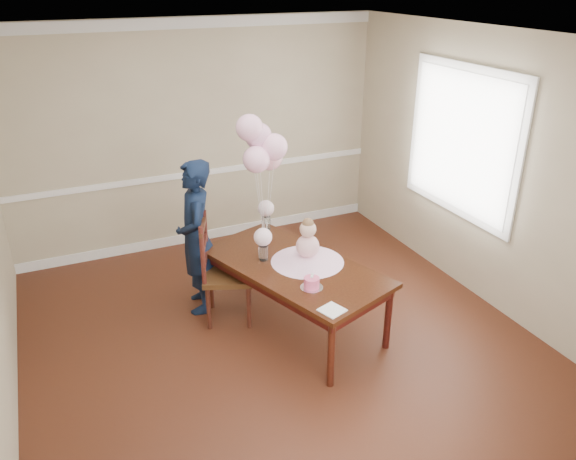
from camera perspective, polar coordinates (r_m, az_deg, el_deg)
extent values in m
cube|color=#36170D|center=(5.29, -0.44, -11.71)|extent=(4.50, 5.00, 0.00)
cube|color=white|center=(4.27, -0.56, 18.80)|extent=(4.50, 5.00, 0.02)
cube|color=tan|center=(6.85, -9.02, 9.34)|extent=(4.50, 0.02, 2.70)
cube|color=tan|center=(2.84, 21.14, -16.55)|extent=(4.50, 0.02, 2.70)
cube|color=tan|center=(5.83, 20.31, 5.30)|extent=(0.02, 5.00, 2.70)
cube|color=white|center=(6.98, -8.75, 5.76)|extent=(4.50, 0.02, 0.07)
cube|color=silver|center=(6.62, -9.77, 20.04)|extent=(4.50, 0.02, 0.12)
cube|color=white|center=(7.29, -8.33, -0.49)|extent=(4.50, 0.02, 0.12)
cube|color=white|center=(6.10, 17.25, 8.56)|extent=(0.02, 1.66, 1.56)
cube|color=silver|center=(6.09, 17.12, 8.54)|extent=(0.01, 1.50, 1.40)
cube|color=black|center=(5.21, 0.58, -3.75)|extent=(1.45, 2.00, 0.05)
cube|color=black|center=(5.25, 0.57, -4.40)|extent=(1.34, 1.89, 0.09)
cylinder|color=black|center=(4.69, 4.40, -12.46)|extent=(0.08, 0.08, 0.63)
cylinder|color=black|center=(5.18, 10.12, -8.79)|extent=(0.08, 0.08, 0.63)
cylinder|color=black|center=(5.73, -8.00, -5.06)|extent=(0.08, 0.08, 0.63)
cylinder|color=black|center=(6.14, -2.31, -2.67)|extent=(0.08, 0.08, 0.63)
cone|color=#FFBBE2|center=(5.24, 1.99, -2.78)|extent=(0.88, 0.88, 0.09)
sphere|color=pink|center=(5.18, 2.01, -1.64)|extent=(0.22, 0.22, 0.22)
sphere|color=#D1A690|center=(5.11, 2.03, 0.08)|extent=(0.15, 0.15, 0.15)
sphere|color=brown|center=(5.09, 2.04, 0.64)|extent=(0.11, 0.11, 0.11)
cylinder|color=silver|center=(4.84, 2.41, -5.85)|extent=(0.25, 0.25, 0.01)
cylinder|color=#F04C7F|center=(4.82, 2.42, -5.36)|extent=(0.17, 0.17, 0.09)
sphere|color=white|center=(4.79, 2.43, -4.75)|extent=(0.03, 0.03, 0.03)
sphere|color=silver|center=(4.81, 2.50, -4.56)|extent=(0.03, 0.03, 0.03)
cylinder|color=silver|center=(5.26, -2.53, -2.31)|extent=(0.12, 0.12, 0.14)
sphere|color=#FFD5DF|center=(5.19, -2.57, -0.72)|extent=(0.17, 0.17, 0.17)
cylinder|color=white|center=(5.88, -2.23, 0.76)|extent=(0.12, 0.12, 0.14)
sphere|color=beige|center=(5.82, -2.26, 2.21)|extent=(0.17, 0.17, 0.17)
cube|color=white|center=(4.55, 4.50, -8.11)|extent=(0.23, 0.23, 0.01)
cylinder|color=#B4B4B9|center=(5.58, -2.31, -1.39)|extent=(0.05, 0.05, 0.02)
sphere|color=#FFB4D5|center=(5.19, -3.23, 7.18)|extent=(0.25, 0.25, 0.25)
sphere|color=#FFB4D4|center=(5.24, -1.42, 8.43)|extent=(0.25, 0.25, 0.25)
sphere|color=#E3A1C3|center=(5.27, -3.02, 9.51)|extent=(0.25, 0.25, 0.25)
sphere|color=#EFA9C7|center=(5.20, -3.94, 10.32)|extent=(0.25, 0.25, 0.25)
sphere|color=#FFB4C3|center=(5.39, -1.90, 7.40)|extent=(0.25, 0.25, 0.25)
cylinder|color=silver|center=(5.39, -2.74, 2.07)|extent=(0.08, 0.03, 0.75)
cylinder|color=white|center=(5.41, -1.87, 2.70)|extent=(0.10, 0.02, 0.84)
cylinder|color=white|center=(5.42, -2.64, 3.24)|extent=(0.02, 0.09, 0.93)
cylinder|color=silver|center=(5.38, -3.08, 3.59)|extent=(0.10, 0.07, 1.02)
cylinder|color=white|center=(5.49, -2.10, 2.28)|extent=(0.10, 0.10, 0.70)
cube|color=#39210F|center=(5.47, -6.09, -4.57)|extent=(0.60, 0.60, 0.05)
cylinder|color=#35150E|center=(5.45, -8.07, -7.87)|extent=(0.05, 0.05, 0.46)
cylinder|color=#3C1810|center=(5.43, -4.02, -7.80)|extent=(0.05, 0.05, 0.46)
cylinder|color=#38150F|center=(5.77, -7.80, -5.82)|extent=(0.05, 0.05, 0.46)
cylinder|color=#35150E|center=(5.75, -4.00, -5.75)|extent=(0.05, 0.05, 0.46)
cylinder|color=#3E1511|center=(5.17, -8.66, -2.68)|extent=(0.05, 0.05, 0.59)
cylinder|color=black|center=(5.51, -8.35, -0.85)|extent=(0.05, 0.05, 0.59)
cube|color=#36130E|center=(5.40, -8.42, -2.94)|extent=(0.18, 0.41, 0.05)
cube|color=#3C1510|center=(5.32, -8.53, -1.33)|extent=(0.18, 0.41, 0.05)
cube|color=#35190E|center=(5.25, -8.64, 0.33)|extent=(0.18, 0.41, 0.05)
imported|color=black|center=(5.55, -9.31, -0.75)|extent=(0.48, 0.63, 1.57)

